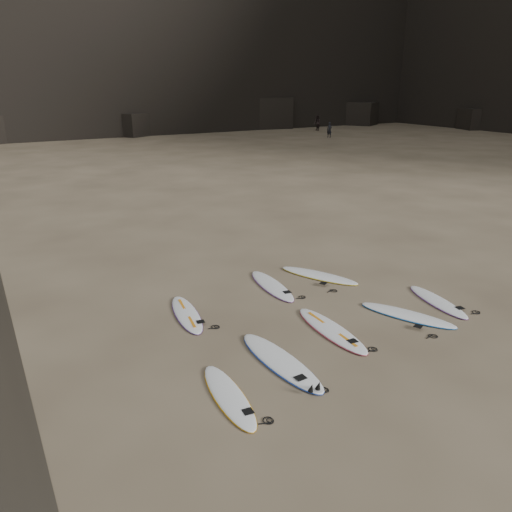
{
  "coord_description": "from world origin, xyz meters",
  "views": [
    {
      "loc": [
        -7.27,
        -7.99,
        5.49
      ],
      "look_at": [
        -1.64,
        1.83,
        1.5
      ],
      "focal_mm": 35.0,
      "sensor_mm": 36.0,
      "label": 1
    }
  ],
  "objects_px": {
    "surfboard_4": "(438,301)",
    "person_a": "(329,130)",
    "surfboard_5": "(187,314)",
    "surfboard_2": "(331,330)",
    "surfboard_0": "(229,396)",
    "surfboard_1": "(280,361)",
    "person_b": "(317,123)",
    "surfboard_7": "(319,275)",
    "surfboard_6": "(272,285)",
    "surfboard_3": "(407,315)"
  },
  "relations": [
    {
      "from": "surfboard_6",
      "to": "surfboard_1",
      "type": "bearing_deg",
      "value": -113.05
    },
    {
      "from": "surfboard_7",
      "to": "person_a",
      "type": "height_order",
      "value": "person_a"
    },
    {
      "from": "surfboard_7",
      "to": "person_a",
      "type": "distance_m",
      "value": 38.82
    },
    {
      "from": "person_a",
      "to": "person_b",
      "type": "relative_size",
      "value": 0.86
    },
    {
      "from": "surfboard_0",
      "to": "surfboard_4",
      "type": "xyz_separation_m",
      "value": [
        6.62,
        0.98,
        -0.0
      ]
    },
    {
      "from": "surfboard_0",
      "to": "surfboard_5",
      "type": "relative_size",
      "value": 0.98
    },
    {
      "from": "surfboard_0",
      "to": "surfboard_4",
      "type": "bearing_deg",
      "value": 14.01
    },
    {
      "from": "surfboard_1",
      "to": "surfboard_7",
      "type": "relative_size",
      "value": 1.09
    },
    {
      "from": "surfboard_1",
      "to": "surfboard_4",
      "type": "distance_m",
      "value": 5.18
    },
    {
      "from": "person_b",
      "to": "surfboard_6",
      "type": "bearing_deg",
      "value": -32.92
    },
    {
      "from": "surfboard_2",
      "to": "surfboard_6",
      "type": "xyz_separation_m",
      "value": [
        0.19,
        2.94,
        -0.0
      ]
    },
    {
      "from": "surfboard_3",
      "to": "surfboard_5",
      "type": "relative_size",
      "value": 1.06
    },
    {
      "from": "surfboard_4",
      "to": "person_a",
      "type": "distance_m",
      "value": 40.34
    },
    {
      "from": "person_a",
      "to": "surfboard_1",
      "type": "bearing_deg",
      "value": -61.57
    },
    {
      "from": "surfboard_2",
      "to": "person_b",
      "type": "bearing_deg",
      "value": 56.43
    },
    {
      "from": "surfboard_6",
      "to": "person_a",
      "type": "distance_m",
      "value": 39.81
    },
    {
      "from": "surfboard_5",
      "to": "person_a",
      "type": "relative_size",
      "value": 1.49
    },
    {
      "from": "surfboard_5",
      "to": "surfboard_2",
      "type": "bearing_deg",
      "value": -34.51
    },
    {
      "from": "surfboard_2",
      "to": "surfboard_5",
      "type": "distance_m",
      "value": 3.56
    },
    {
      "from": "surfboard_3",
      "to": "person_b",
      "type": "bearing_deg",
      "value": 31.49
    },
    {
      "from": "surfboard_7",
      "to": "surfboard_1",
      "type": "bearing_deg",
      "value": -161.95
    },
    {
      "from": "surfboard_4",
      "to": "person_a",
      "type": "bearing_deg",
      "value": 66.98
    },
    {
      "from": "surfboard_1",
      "to": "person_b",
      "type": "xyz_separation_m",
      "value": [
        30.79,
        40.45,
        0.83
      ]
    },
    {
      "from": "surfboard_0",
      "to": "person_a",
      "type": "relative_size",
      "value": 1.46
    },
    {
      "from": "surfboard_5",
      "to": "person_a",
      "type": "height_order",
      "value": "person_a"
    },
    {
      "from": "surfboard_0",
      "to": "surfboard_2",
      "type": "xyz_separation_m",
      "value": [
        3.22,
        1.1,
        0.01
      ]
    },
    {
      "from": "surfboard_6",
      "to": "surfboard_7",
      "type": "relative_size",
      "value": 0.98
    },
    {
      "from": "surfboard_4",
      "to": "surfboard_7",
      "type": "distance_m",
      "value": 3.42
    },
    {
      "from": "surfboard_6",
      "to": "person_b",
      "type": "distance_m",
      "value": 46.87
    },
    {
      "from": "surfboard_2",
      "to": "person_b",
      "type": "relative_size",
      "value": 1.44
    },
    {
      "from": "surfboard_0",
      "to": "surfboard_7",
      "type": "relative_size",
      "value": 0.89
    },
    {
      "from": "person_a",
      "to": "surfboard_4",
      "type": "bearing_deg",
      "value": -56.28
    },
    {
      "from": "surfboard_3",
      "to": "surfboard_2",
      "type": "bearing_deg",
      "value": 146.86
    },
    {
      "from": "surfboard_4",
      "to": "surfboard_5",
      "type": "bearing_deg",
      "value": 167.44
    },
    {
      "from": "surfboard_2",
      "to": "surfboard_6",
      "type": "relative_size",
      "value": 1.05
    },
    {
      "from": "surfboard_3",
      "to": "surfboard_7",
      "type": "distance_m",
      "value": 3.23
    },
    {
      "from": "surfboard_4",
      "to": "surfboard_0",
      "type": "bearing_deg",
      "value": -160.89
    },
    {
      "from": "surfboard_0",
      "to": "surfboard_7",
      "type": "bearing_deg",
      "value": 44.15
    },
    {
      "from": "surfboard_1",
      "to": "person_b",
      "type": "height_order",
      "value": "person_b"
    },
    {
      "from": "surfboard_3",
      "to": "surfboard_7",
      "type": "xyz_separation_m",
      "value": [
        -0.3,
        3.22,
        0.0
      ]
    },
    {
      "from": "surfboard_0",
      "to": "surfboard_1",
      "type": "xyz_separation_m",
      "value": [
        1.46,
        0.53,
        0.01
      ]
    },
    {
      "from": "surfboard_0",
      "to": "surfboard_2",
      "type": "distance_m",
      "value": 3.4
    },
    {
      "from": "surfboard_0",
      "to": "surfboard_7",
      "type": "xyz_separation_m",
      "value": [
        5.02,
        4.0,
        0.0
      ]
    },
    {
      "from": "surfboard_1",
      "to": "surfboard_0",
      "type": "bearing_deg",
      "value": -162.4
    },
    {
      "from": "surfboard_4",
      "to": "person_a",
      "type": "relative_size",
      "value": 1.45
    },
    {
      "from": "surfboard_0",
      "to": "surfboard_2",
      "type": "height_order",
      "value": "surfboard_2"
    },
    {
      "from": "surfboard_5",
      "to": "person_b",
      "type": "relative_size",
      "value": 1.28
    },
    {
      "from": "surfboard_5",
      "to": "surfboard_7",
      "type": "height_order",
      "value": "surfboard_7"
    },
    {
      "from": "surfboard_3",
      "to": "surfboard_6",
      "type": "bearing_deg",
      "value": 95.76
    },
    {
      "from": "surfboard_0",
      "to": "surfboard_1",
      "type": "distance_m",
      "value": 1.55
    }
  ]
}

